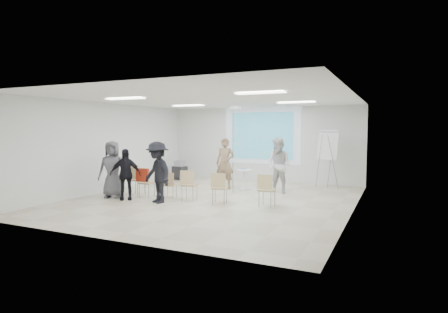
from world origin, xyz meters
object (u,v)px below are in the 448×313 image
at_px(chair_far_left, 135,177).
at_px(chair_right_far, 266,188).
at_px(chair_center, 189,183).
at_px(player_left, 225,160).
at_px(av_cart, 180,171).
at_px(pedestal_table, 245,178).
at_px(audience_mid, 157,168).
at_px(player_right, 279,162).
at_px(laptop, 170,184).
at_px(chair_right_inner, 219,186).
at_px(audience_outer, 112,166).
at_px(chair_left_mid, 146,181).
at_px(flipchart_easel, 328,145).
at_px(chair_left_inner, 169,183).
at_px(audience_left, 125,171).

xyz_separation_m(chair_far_left, chair_right_far, (4.38, 0.05, -0.05)).
height_order(chair_center, chair_right_far, chair_center).
relative_size(player_left, chair_center, 2.25).
bearing_deg(av_cart, pedestal_table, -7.70).
height_order(audience_mid, av_cart, audience_mid).
bearing_deg(pedestal_table, player_right, -10.03).
bearing_deg(player_right, pedestal_table, -173.99).
height_order(laptop, av_cart, av_cart).
xyz_separation_m(pedestal_table, laptop, (-1.49, -2.45, 0.03)).
bearing_deg(player_right, chair_center, -114.09).
relative_size(chair_right_inner, audience_outer, 0.46).
bearing_deg(chair_center, chair_right_far, -5.37).
bearing_deg(av_cart, laptop, -50.69).
distance_m(pedestal_table, chair_right_far, 3.01).
bearing_deg(laptop, pedestal_table, -132.70).
relative_size(chair_far_left, audience_outer, 0.50).
relative_size(chair_right_far, av_cart, 1.13).
xyz_separation_m(chair_left_mid, flipchart_easel, (4.81, 4.22, 1.02)).
bearing_deg(player_left, pedestal_table, 9.18).
relative_size(chair_left_mid, flipchart_easel, 0.42).
relative_size(laptop, audience_outer, 0.15).
distance_m(laptop, av_cart, 4.12).
bearing_deg(av_cart, audience_outer, -74.83).
relative_size(chair_left_inner, chair_center, 0.87).
bearing_deg(chair_left_mid, audience_left, -125.73).
xyz_separation_m(pedestal_table, chair_far_left, (-2.75, -2.58, 0.18)).
relative_size(chair_left_mid, chair_right_far, 0.99).
bearing_deg(chair_right_inner, chair_left_mid, 167.66).
xyz_separation_m(player_left, chair_right_far, (2.30, -2.35, -0.50)).
bearing_deg(chair_right_inner, av_cart, 120.34).
bearing_deg(flipchart_easel, av_cart, -159.50).
height_order(chair_right_far, av_cart, chair_right_far).
xyz_separation_m(chair_left_inner, audience_left, (-1.06, -0.76, 0.41)).
bearing_deg(chair_right_far, pedestal_table, 124.10).
xyz_separation_m(player_left, chair_right_inner, (0.98, -2.55, -0.50)).
bearing_deg(chair_right_inner, player_left, 98.02).
bearing_deg(player_left, chair_far_left, -137.20).
height_order(chair_left_mid, laptop, chair_left_mid).
bearing_deg(av_cart, flipchart_easel, 14.28).
height_order(chair_left_inner, audience_outer, audience_outer).
height_order(chair_far_left, audience_mid, audience_mid).
relative_size(flipchart_easel, av_cart, 2.63).
relative_size(pedestal_table, audience_left, 0.41).
bearing_deg(player_right, player_left, -165.33).
distance_m(player_right, chair_right_far, 2.37).
relative_size(pedestal_table, chair_center, 0.79).
height_order(chair_right_inner, audience_outer, audience_outer).
bearing_deg(flipchart_easel, audience_left, -119.15).
relative_size(player_right, chair_right_inner, 2.27).
height_order(player_right, audience_mid, player_right).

